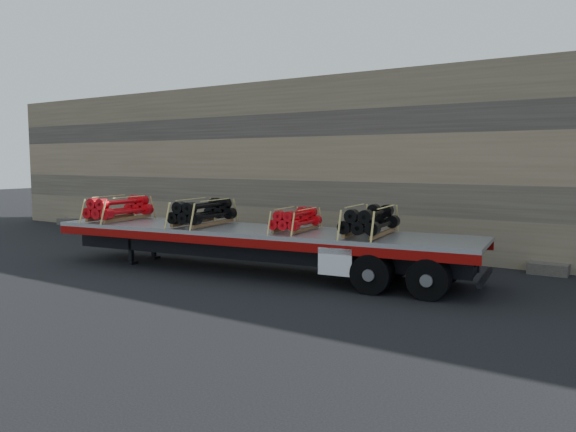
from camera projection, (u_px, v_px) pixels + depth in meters
name	position (u px, v px, depth m)	size (l,w,h in m)	color
ground	(285.00, 274.00, 17.92)	(120.00, 120.00, 0.00)	black
rock_wall	(374.00, 164.00, 22.95)	(44.00, 3.00, 7.00)	#7A6B54
trailer	(255.00, 250.00, 18.20)	(14.37, 2.76, 1.44)	#ABADB3
bundle_front	(119.00, 209.00, 20.59)	(1.19, 2.39, 0.85)	red
bundle_midfront	(203.00, 213.00, 18.96)	(1.19, 2.39, 0.85)	black
bundle_midrear	(296.00, 220.00, 17.45)	(0.96, 1.91, 0.68)	red
bundle_rear	(370.00, 222.00, 16.40)	(1.16, 2.33, 0.82)	black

